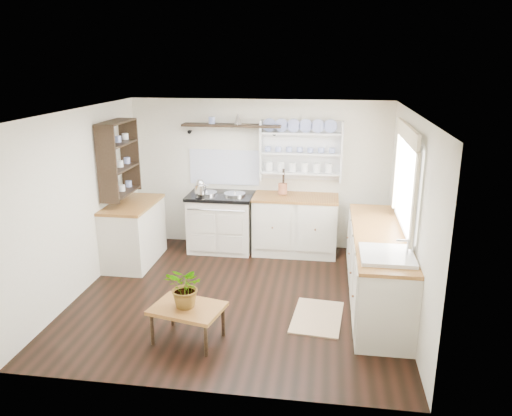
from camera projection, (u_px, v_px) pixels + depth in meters
name	position (u px, v px, depth m)	size (l,w,h in m)	color
floor	(238.00, 296.00, 6.30)	(4.00, 3.80, 0.01)	black
wall_back	(259.00, 174.00, 7.77)	(4.00, 0.02, 2.30)	beige
wall_right	(409.00, 217.00, 5.69)	(0.02, 3.80, 2.30)	beige
wall_left	(80.00, 203.00, 6.24)	(0.02, 3.80, 2.30)	beige
ceiling	(236.00, 112.00, 5.63)	(4.00, 3.80, 0.01)	white
window	(406.00, 178.00, 5.72)	(0.08, 1.55, 1.22)	white
aga_cooker	(221.00, 222.00, 7.73)	(1.00, 0.69, 0.92)	beige
back_cabinets	(295.00, 224.00, 7.60)	(1.27, 0.63, 0.90)	beige
right_cabinets	(377.00, 267.00, 6.02)	(0.62, 2.43, 0.90)	beige
belfast_sink	(386.00, 266.00, 5.22)	(0.55, 0.60, 0.45)	white
left_cabinets	(134.00, 232.00, 7.25)	(0.62, 1.13, 0.90)	beige
plate_rack	(301.00, 150.00, 7.53)	(1.20, 0.22, 0.90)	white
high_shelf	(232.00, 126.00, 7.49)	(1.50, 0.29, 0.16)	black
left_shelving	(119.00, 158.00, 6.96)	(0.28, 0.80, 1.05)	black
kettle	(200.00, 187.00, 7.49)	(0.17, 0.17, 0.21)	silver
utensil_crock	(283.00, 189.00, 7.55)	(0.14, 0.14, 0.16)	#AA603E
center_table	(188.00, 311.00, 5.22)	(0.82, 0.66, 0.39)	brown
potted_plant	(187.00, 287.00, 5.15)	(0.41, 0.35, 0.45)	#3F7233
floor_rug	(317.00, 317.00, 5.77)	(0.55, 0.85, 0.02)	#9A8859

